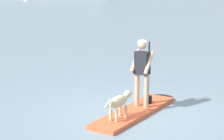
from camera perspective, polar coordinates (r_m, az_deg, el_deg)
The scene contains 4 objects.
ground_plane at distance 9.93m, azimuth 3.13°, elevation -6.14°, with size 400.00×400.00×0.00m, color slate.
paddleboard at distance 10.10m, azimuth 3.78°, elevation -5.53°, with size 3.22×1.95×0.10m.
person_paddler at distance 9.94m, azimuth 4.23°, elevation 0.25°, with size 0.68×0.60×1.66m.
dog at distance 9.23m, azimuth 1.07°, elevation -4.43°, with size 1.06×0.53×0.57m.
Camera 1 is at (-5.51, -7.62, 3.19)m, focal length 65.73 mm.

